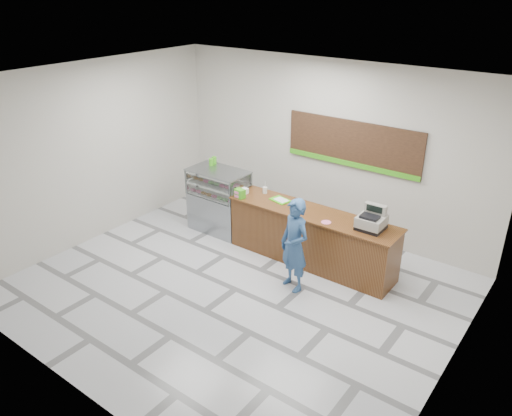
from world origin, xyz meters
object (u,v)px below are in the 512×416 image
Objects in this scene: sales_counter at (311,237)px; customer at (294,245)px; display_case at (219,200)px; serving_tray at (280,200)px; cash_register at (372,220)px.

customer is (0.20, -0.90, 0.30)m from sales_counter.
display_case is 1.52m from serving_tray.
display_case is (-2.22, -0.00, 0.16)m from sales_counter.
serving_tray is at bearing 176.97° from cash_register.
cash_register is at bearing 11.63° from serving_tray.
display_case is at bearing 179.09° from cash_register.
sales_counter is 0.97m from customer.
sales_counter is 1.30m from cash_register.
serving_tray is (1.47, 0.08, 0.36)m from display_case.
sales_counter is at bearing 6.99° from serving_tray.
customer reaches higher than serving_tray.
cash_register reaches higher than serving_tray.
customer is at bearing -136.08° from cash_register.
cash_register is 1.35m from customer.
display_case is 3.38m from cash_register.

